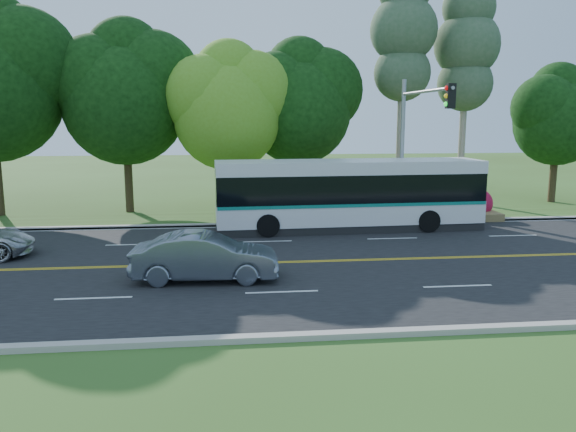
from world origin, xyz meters
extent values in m
plane|color=#36531B|center=(0.00, 0.00, 0.00)|extent=(120.00, 120.00, 0.00)
cube|color=black|center=(0.00, 0.00, 0.01)|extent=(60.00, 14.00, 0.02)
cube|color=#AAA499|center=(0.00, 7.15, 0.07)|extent=(60.00, 0.30, 0.15)
cube|color=#AAA499|center=(0.00, -7.15, 0.07)|extent=(60.00, 0.30, 0.15)
cube|color=#36531B|center=(0.00, 9.00, 0.05)|extent=(60.00, 4.00, 0.10)
cube|color=gold|center=(0.00, -0.08, 0.02)|extent=(57.00, 0.10, 0.00)
cube|color=gold|center=(0.00, 0.08, 0.02)|extent=(57.00, 0.10, 0.00)
cube|color=silver|center=(-6.00, -3.50, 0.02)|extent=(2.20, 0.12, 0.00)
cube|color=silver|center=(-0.50, -3.50, 0.02)|extent=(2.20, 0.12, 0.00)
cube|color=silver|center=(5.00, -3.50, 0.02)|extent=(2.20, 0.12, 0.00)
cube|color=silver|center=(-6.00, 3.50, 0.02)|extent=(2.20, 0.12, 0.00)
cube|color=silver|center=(-0.50, 3.50, 0.02)|extent=(2.20, 0.12, 0.00)
cube|color=silver|center=(5.00, 3.50, 0.02)|extent=(2.20, 0.12, 0.00)
cube|color=silver|center=(10.50, 3.50, 0.02)|extent=(2.20, 0.12, 0.00)
cube|color=silver|center=(0.00, 6.85, 0.02)|extent=(57.00, 0.12, 0.00)
cube|color=silver|center=(0.00, -6.85, 0.02)|extent=(57.00, 0.12, 0.00)
sphere|color=black|center=(-12.38, 11.30, 7.92)|extent=(5.76, 5.76, 5.76)
cylinder|color=black|center=(-7.50, 12.00, 1.80)|extent=(0.44, 0.44, 3.60)
sphere|color=black|center=(-7.50, 12.00, 5.91)|extent=(6.60, 6.60, 6.60)
sphere|color=black|center=(-6.02, 12.30, 7.23)|extent=(5.28, 5.28, 5.28)
sphere|color=black|center=(-8.82, 11.80, 7.06)|extent=(4.95, 4.95, 4.95)
sphere|color=black|center=(-7.40, 12.40, 8.38)|extent=(4.29, 4.29, 4.29)
cylinder|color=black|center=(-2.00, 11.00, 1.62)|extent=(0.44, 0.44, 3.24)
sphere|color=#60961F|center=(-2.00, 11.00, 5.27)|extent=(5.80, 5.80, 5.80)
sphere|color=#60961F|center=(-0.69, 11.30, 6.43)|extent=(4.64, 4.64, 4.64)
sphere|color=#60961F|center=(-3.16, 10.80, 6.29)|extent=(4.35, 4.35, 4.35)
sphere|color=#60961F|center=(-1.90, 11.40, 7.45)|extent=(3.77, 3.77, 3.77)
cylinder|color=black|center=(2.00, 12.50, 1.71)|extent=(0.44, 0.44, 3.42)
sphere|color=black|center=(2.00, 12.50, 5.52)|extent=(6.00, 6.00, 6.00)
sphere|color=black|center=(3.35, 12.80, 6.72)|extent=(4.80, 4.80, 4.80)
sphere|color=black|center=(0.80, 12.30, 6.57)|extent=(4.50, 4.50, 4.50)
sphere|color=black|center=(2.10, 12.90, 7.77)|extent=(3.90, 3.90, 3.90)
cylinder|color=#9F9580|center=(8.00, 12.50, 4.90)|extent=(0.40, 0.40, 9.80)
sphere|color=#365535|center=(8.00, 12.50, 7.70)|extent=(3.23, 3.23, 3.23)
sphere|color=#365535|center=(8.00, 12.50, 10.08)|extent=(3.80, 3.80, 3.80)
cylinder|color=#9F9580|center=(12.00, 13.00, 4.55)|extent=(0.40, 0.40, 9.10)
sphere|color=#365535|center=(12.00, 13.00, 7.15)|extent=(3.23, 3.23, 3.23)
sphere|color=#365535|center=(12.00, 13.00, 9.36)|extent=(3.80, 3.80, 3.80)
sphere|color=#365535|center=(12.00, 13.00, 11.44)|extent=(3.04, 3.04, 3.04)
cylinder|color=black|center=(18.00, 13.00, 1.53)|extent=(0.44, 0.44, 3.06)
sphere|color=black|center=(18.00, 13.00, 4.88)|extent=(5.20, 5.20, 5.20)
sphere|color=black|center=(19.17, 13.30, 5.92)|extent=(4.16, 4.16, 4.16)
sphere|color=black|center=(16.96, 12.80, 5.79)|extent=(3.90, 3.90, 3.90)
sphere|color=black|center=(18.10, 13.40, 6.83)|extent=(3.38, 3.38, 3.38)
sphere|color=maroon|center=(3.00, 8.20, 0.75)|extent=(1.50, 1.50, 1.50)
sphere|color=maroon|center=(4.00, 8.20, 0.75)|extent=(1.50, 1.50, 1.50)
sphere|color=maroon|center=(5.00, 8.20, 0.75)|extent=(1.50, 1.50, 1.50)
sphere|color=maroon|center=(6.00, 8.20, 0.75)|extent=(1.50, 1.50, 1.50)
sphere|color=maroon|center=(7.00, 8.20, 0.75)|extent=(1.50, 1.50, 1.50)
sphere|color=maroon|center=(8.00, 8.20, 0.75)|extent=(1.50, 1.50, 1.50)
sphere|color=maroon|center=(9.00, 8.20, 0.75)|extent=(1.50, 1.50, 1.50)
sphere|color=maroon|center=(10.00, 8.20, 0.75)|extent=(1.50, 1.50, 1.50)
sphere|color=maroon|center=(11.00, 8.20, 0.75)|extent=(1.50, 1.50, 1.50)
cube|color=olive|center=(10.00, 7.40, 0.20)|extent=(3.50, 1.40, 0.40)
cylinder|color=gray|center=(6.50, 7.30, 3.50)|extent=(0.20, 0.20, 7.00)
cylinder|color=gray|center=(6.50, 4.30, 6.30)|extent=(0.14, 6.00, 0.14)
cube|color=black|center=(6.50, 1.50, 6.00)|extent=(0.32, 0.28, 0.95)
sphere|color=red|center=(6.33, 1.50, 6.30)|extent=(0.18, 0.18, 0.18)
sphere|color=yellow|center=(6.33, 1.50, 6.00)|extent=(0.18, 0.18, 0.18)
sphere|color=#19D833|center=(6.33, 1.50, 5.70)|extent=(0.18, 0.18, 0.18)
cube|color=silver|center=(3.55, 5.75, 0.89)|extent=(12.40, 3.10, 1.02)
cube|color=black|center=(3.55, 5.75, 2.03)|extent=(12.34, 3.14, 1.27)
cube|color=silver|center=(3.55, 5.75, 2.95)|extent=(12.40, 3.10, 0.57)
cube|color=#0D796A|center=(3.55, 5.75, 1.33)|extent=(12.34, 3.15, 0.14)
cube|color=black|center=(-2.57, 5.51, 2.13)|extent=(0.15, 2.41, 1.75)
cube|color=#19E54C|center=(-2.56, 5.51, 3.11)|extent=(0.11, 1.57, 0.23)
cube|color=black|center=(3.55, 5.75, 0.20)|extent=(12.40, 2.99, 0.36)
cylinder|color=black|center=(-0.34, 4.37, 0.53)|extent=(1.04, 0.33, 1.03)
cylinder|color=black|center=(-0.44, 6.82, 0.53)|extent=(1.04, 0.33, 1.03)
cylinder|color=black|center=(7.04, 4.67, 0.53)|extent=(1.04, 0.33, 1.03)
cylinder|color=black|center=(6.94, 7.11, 0.53)|extent=(1.04, 0.33, 1.03)
imported|color=slate|center=(-2.82, -1.98, 0.79)|extent=(4.73, 1.85, 1.53)
camera|label=1|loc=(-2.07, -19.64, 5.20)|focal=35.00mm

